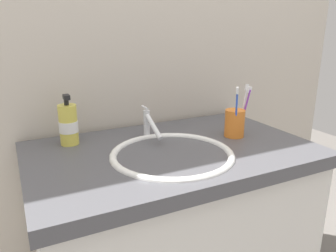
# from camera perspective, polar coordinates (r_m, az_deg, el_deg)

# --- Properties ---
(tiled_wall_back) EXTENTS (2.17, 0.04, 2.40)m
(tiled_wall_back) POSITION_cam_1_polar(r_m,az_deg,el_deg) (1.37, -5.88, 13.87)
(tiled_wall_back) COLOR beige
(tiled_wall_back) RESTS_ON ground
(sink_basin) EXTENTS (0.41, 0.41, 0.12)m
(sink_basin) POSITION_cam_1_polar(r_m,az_deg,el_deg) (1.08, 0.71, -7.02)
(sink_basin) COLOR white
(sink_basin) RESTS_ON vanity_counter
(faucet) EXTENTS (0.02, 0.17, 0.11)m
(faucet) POSITION_cam_1_polar(r_m,az_deg,el_deg) (1.21, -3.28, 0.36)
(faucet) COLOR silver
(faucet) RESTS_ON sink_basin
(toothbrush_cup) EXTENTS (0.07, 0.07, 0.10)m
(toothbrush_cup) POSITION_cam_1_polar(r_m,az_deg,el_deg) (1.25, 11.55, 0.48)
(toothbrush_cup) COLOR orange
(toothbrush_cup) RESTS_ON vanity_counter
(toothbrush_white) EXTENTS (0.04, 0.01, 0.19)m
(toothbrush_white) POSITION_cam_1_polar(r_m,az_deg,el_deg) (1.26, 13.08, 3.42)
(toothbrush_white) COLOR white
(toothbrush_white) RESTS_ON toothbrush_cup
(toothbrush_purple) EXTENTS (0.05, 0.02, 0.18)m
(toothbrush_purple) POSITION_cam_1_polar(r_m,az_deg,el_deg) (1.26, 13.36, 3.15)
(toothbrush_purple) COLOR purple
(toothbrush_purple) RESTS_ON toothbrush_cup
(toothbrush_blue) EXTENTS (0.04, 0.05, 0.19)m
(toothbrush_blue) POSITION_cam_1_polar(r_m,az_deg,el_deg) (1.20, 11.86, 2.86)
(toothbrush_blue) COLOR blue
(toothbrush_blue) RESTS_ON toothbrush_cup
(soap_dispenser) EXTENTS (0.07, 0.07, 0.18)m
(soap_dispenser) POSITION_cam_1_polar(r_m,az_deg,el_deg) (1.19, -17.00, 0.23)
(soap_dispenser) COLOR #DBCC4C
(soap_dispenser) RESTS_ON vanity_counter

